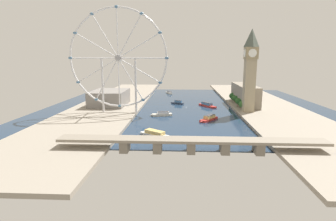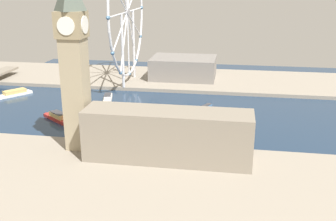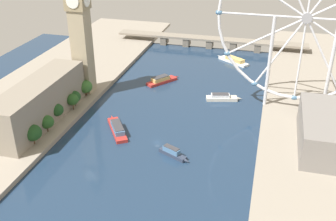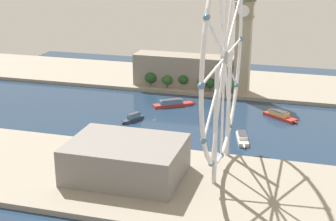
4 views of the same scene
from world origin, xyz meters
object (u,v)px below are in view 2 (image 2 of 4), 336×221
Objects in this scene: tour_boat_0 at (108,98)px; tour_boat_4 at (207,109)px; clock_tower at (74,60)px; tour_boat_1 at (174,127)px; ferris_wheel at (127,13)px; tour_boat_2 at (13,93)px; parliament_block at (168,135)px; tour_boat_3 at (57,117)px; riverside_hall at (184,68)px.

tour_boat_4 is (-16.93, -81.93, 0.17)m from tour_boat_0.
tour_boat_4 is at bearing -37.70° from clock_tower.
ferris_wheel is at bearing -94.53° from tour_boat_1.
ferris_wheel is at bearing 74.60° from tour_boat_4.
parliament_block is at bearing 89.72° from tour_boat_2.
tour_boat_4 is (-16.05, -164.42, 0.23)m from tour_boat_2.
tour_boat_1 is at bearing -146.82° from tour_boat_0.
ferris_wheel is 3.62× the size of tour_boat_1.
tour_boat_0 is 56.08m from tour_boat_3.
clock_tower is at bearing 162.41° from tour_boat_3.
clock_tower is at bearing -175.87° from ferris_wheel.
ferris_wheel is 5.88× the size of tour_boat_4.
tour_boat_0 is at bearing 104.14° from tour_boat_4.
ferris_wheel is at bearing 4.13° from clock_tower.
tour_boat_4 reaches higher than tour_boat_2.
riverside_hall is at bearing -11.56° from clock_tower.
parliament_block reaches higher than tour_boat_0.
tour_boat_3 reaches higher than tour_boat_0.
tour_boat_3 is (-127.62, 72.39, -10.58)m from riverside_hall.
tour_boat_3 is at bearing 166.31° from ferris_wheel.
clock_tower is 150.25m from tour_boat_2.
ferris_wheel is (160.35, 62.75, 48.99)m from parliament_block.
clock_tower is at bearing 79.86° from tour_boat_2.
clock_tower is 3.42× the size of tour_boat_3.
tour_boat_4 is (85.30, -65.93, -50.78)m from clock_tower.
tour_boat_1 is (-133.74, -11.23, -10.63)m from riverside_hall.
clock_tower is 1.10× the size of parliament_block.
parliament_block is 185.78m from riverside_hall.
ferris_wheel reaches higher than tour_boat_3.
parliament_block is at bearing 61.87° from tour_boat_1.
parliament_block reaches higher than tour_boat_3.
riverside_hall is 1.86× the size of tour_boat_2.
riverside_hall is 1.82× the size of tour_boat_1.
clock_tower is 79.76m from tour_boat_3.
tour_boat_0 is 82.49m from tour_boat_2.
tour_boat_2 is 1.16× the size of tour_boat_3.
parliament_block is 4.26× the size of tour_boat_4.
tour_boat_4 is at bearing -115.87° from tour_boat_0.
parliament_block is 186.14m from tour_boat_2.
riverside_hall is at bearing -49.00° from tour_boat_0.
tour_boat_0 is (102.24, 16.01, -50.95)m from clock_tower.
tour_boat_1 is 1.02× the size of tour_boat_2.
tour_boat_4 is (92.92, -14.20, -14.24)m from parliament_block.
tour_boat_1 is 1.18× the size of tour_boat_3.
parliament_block is 0.72× the size of ferris_wheel.
tour_boat_0 is (-75.25, 52.31, -10.81)m from riverside_hall.
parliament_block is at bearing -158.63° from ferris_wheel.
ferris_wheel is at bearing 117.61° from riverside_hall.
clock_tower is 153.63m from ferris_wheel.
tour_boat_2 is 165.20m from tour_boat_4.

